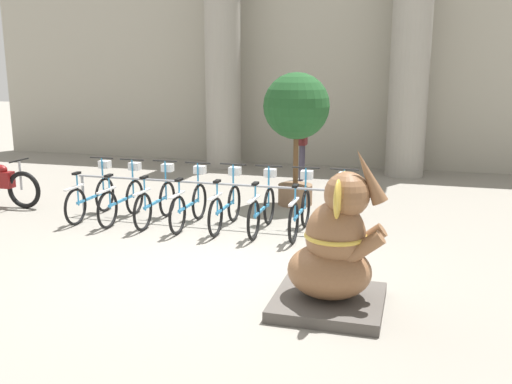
% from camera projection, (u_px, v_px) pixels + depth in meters
% --- Properties ---
extents(ground_plane, '(60.00, 60.00, 0.00)m').
position_uv_depth(ground_plane, '(210.00, 265.00, 8.00)').
color(ground_plane, gray).
extents(building_facade, '(20.00, 0.20, 6.00)m').
position_uv_depth(building_facade, '(319.00, 55.00, 15.41)').
color(building_facade, '#A39E8E').
rests_on(building_facade, ground_plane).
extents(column_left, '(1.19, 1.19, 5.16)m').
position_uv_depth(column_left, '(223.00, 70.00, 15.20)').
color(column_left, gray).
rests_on(column_left, ground_plane).
extents(column_right, '(1.19, 1.19, 5.16)m').
position_uv_depth(column_right, '(410.00, 70.00, 13.91)').
color(column_right, gray).
rests_on(column_right, ground_plane).
extents(bike_rack, '(5.14, 0.05, 0.77)m').
position_uv_depth(bike_rack, '(210.00, 190.00, 9.88)').
color(bike_rack, gray).
rests_on(bike_rack, ground_plane).
extents(bicycle_0, '(0.48, 1.64, 1.06)m').
position_uv_depth(bicycle_0, '(92.00, 196.00, 10.43)').
color(bicycle_0, black).
rests_on(bicycle_0, ground_plane).
extents(bicycle_1, '(0.48, 1.64, 1.06)m').
position_uv_depth(bicycle_1, '(123.00, 199.00, 10.22)').
color(bicycle_1, black).
rests_on(bicycle_1, ground_plane).
extents(bicycle_2, '(0.48, 1.64, 1.06)m').
position_uv_depth(bicycle_2, '(156.00, 201.00, 10.08)').
color(bicycle_2, black).
rests_on(bicycle_2, ground_plane).
extents(bicycle_3, '(0.48, 1.64, 1.06)m').
position_uv_depth(bicycle_3, '(190.00, 203.00, 9.88)').
color(bicycle_3, black).
rests_on(bicycle_3, ground_plane).
extents(bicycle_4, '(0.48, 1.64, 1.06)m').
position_uv_depth(bicycle_4, '(226.00, 205.00, 9.75)').
color(bicycle_4, black).
rests_on(bicycle_4, ground_plane).
extents(bicycle_5, '(0.48, 1.64, 1.06)m').
position_uv_depth(bicycle_5, '(262.00, 208.00, 9.57)').
color(bicycle_5, black).
rests_on(bicycle_5, ground_plane).
extents(bicycle_6, '(0.48, 1.64, 1.06)m').
position_uv_depth(bicycle_6, '(300.00, 210.00, 9.41)').
color(bicycle_6, black).
rests_on(bicycle_6, ground_plane).
extents(bicycle_7, '(0.48, 1.64, 1.06)m').
position_uv_depth(bicycle_7, '(340.00, 213.00, 9.25)').
color(bicycle_7, black).
rests_on(bicycle_7, ground_plane).
extents(elephant_statue, '(1.25, 1.25, 1.90)m').
position_uv_depth(elephant_statue, '(334.00, 255.00, 6.47)').
color(elephant_statue, '#4C4742').
rests_on(elephant_statue, ground_plane).
extents(person_pedestrian, '(0.23, 0.47, 1.77)m').
position_uv_depth(person_pedestrian, '(302.00, 136.00, 13.68)').
color(person_pedestrian, '#383342').
rests_on(person_pedestrian, ground_plane).
extents(potted_tree, '(1.30, 1.30, 2.62)m').
position_uv_depth(potted_tree, '(296.00, 113.00, 11.10)').
color(potted_tree, brown).
rests_on(potted_tree, ground_plane).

